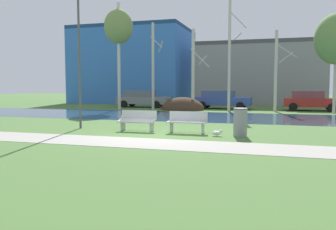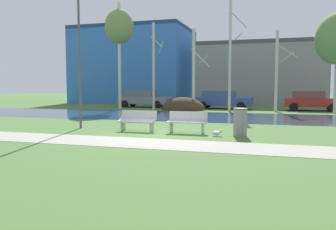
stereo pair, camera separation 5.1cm
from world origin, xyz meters
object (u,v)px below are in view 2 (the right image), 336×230
seagull (217,133)px  parked_hatch_third_red (311,100)px  trash_bin (240,122)px  streetlamp (79,39)px  parked_van_nearest_grey (143,98)px  bench_right (187,121)px  bench_left (137,120)px  parked_sedan_second_blue (222,99)px

seagull → parked_hatch_third_red: bearing=73.5°
trash_bin → parked_hatch_third_red: (3.95, 15.89, 0.25)m
streetlamp → parked_van_nearest_grey: streetlamp is taller
bench_right → streetlamp: (-5.02, 0.17, 3.52)m
bench_left → parked_sedan_second_blue: parked_sedan_second_blue is taller
parked_sedan_second_blue → bench_right: bearing=-86.9°
trash_bin → seagull: size_ratio=2.39×
bench_left → trash_bin: size_ratio=1.49×
parked_sedan_second_blue → trash_bin: bearing=-79.5°
trash_bin → parked_sedan_second_blue: (-3.02, 16.25, 0.25)m
trash_bin → bench_left: bearing=175.1°
bench_right → parked_sedan_second_blue: (-0.86, 15.88, 0.34)m
bench_right → parked_van_nearest_grey: parked_van_nearest_grey is taller
trash_bin → parked_van_nearest_grey: size_ratio=0.23×
trash_bin → parked_hatch_third_red: bearing=76.0°
parked_hatch_third_red → seagull: bearing=-106.5°
bench_left → trash_bin: trash_bin is taller
seagull → bench_right: bearing=155.5°
bench_left → trash_bin: 4.36m
parked_van_nearest_grey → parked_hatch_third_red: (14.15, -0.43, -0.00)m
parked_van_nearest_grey → parked_sedan_second_blue: parked_van_nearest_grey is taller
parked_van_nearest_grey → parked_sedan_second_blue: (7.18, -0.07, 0.00)m
streetlamp → seagull: bearing=-6.9°
parked_van_nearest_grey → parked_hatch_third_red: size_ratio=1.13×
bench_right → parked_sedan_second_blue: size_ratio=0.33×
seagull → parked_van_nearest_grey: parked_van_nearest_grey is taller
bench_right → trash_bin: trash_bin is taller
parked_van_nearest_grey → bench_left: bearing=-69.8°
bench_left → parked_sedan_second_blue: (1.32, 15.88, 0.34)m
bench_right → seagull: (1.32, -0.60, -0.34)m
bench_right → parked_hatch_third_red: 16.68m
seagull → streetlamp: 7.46m
seagull → parked_van_nearest_grey: size_ratio=0.09×
bench_left → parked_van_nearest_grey: bearing=110.2°
bench_right → trash_bin: 2.19m
bench_left → parked_hatch_third_red: size_ratio=0.38×
parked_hatch_third_red → bench_right: bearing=-111.5°
seagull → streetlamp: size_ratio=0.07×
bench_right → trash_bin: bearing=-9.8°
trash_bin → parked_van_nearest_grey: (-10.20, 16.32, 0.25)m
parked_sedan_second_blue → streetlamp: bearing=-104.8°
bench_right → parked_hatch_third_red: parked_hatch_third_red is taller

